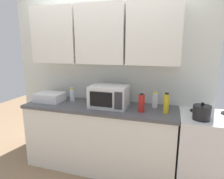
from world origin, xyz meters
TOP-DOWN VIEW (x-y plane):
  - wall_back_with_cabinets at (0.00, -0.06)m, footprint 2.91×0.38m
  - counter_run at (0.00, -0.30)m, footprint 2.04×0.63m
  - stove_range at (1.40, -0.32)m, footprint 0.76×0.64m
  - kettle at (1.23, -0.46)m, footprint 0.19×0.19m
  - microwave at (0.14, -0.30)m, footprint 0.48×0.37m
  - dish_rack at (-0.76, -0.30)m, footprint 0.38×0.30m
  - bottle_red_sauce at (0.57, -0.39)m, footprint 0.08×0.08m
  - bottle_yellow_mustard at (0.86, -0.35)m, footprint 0.06×0.06m
  - bottle_clear_tall at (-0.46, -0.20)m, footprint 0.07×0.07m
  - bottle_white_jar at (0.71, -0.16)m, footprint 0.07×0.07m

SIDE VIEW (x-z plane):
  - counter_run at x=0.00m, z-range 0.00..0.90m
  - stove_range at x=1.40m, z-range 0.00..0.91m
  - dish_rack at x=-0.76m, z-range 0.90..1.02m
  - kettle at x=1.23m, z-range 0.89..1.08m
  - bottle_clear_tall at x=-0.46m, z-range 0.89..1.09m
  - bottle_white_jar at x=0.71m, z-range 0.90..1.10m
  - bottle_red_sauce at x=0.57m, z-range 0.89..1.12m
  - bottle_yellow_mustard at x=0.86m, z-range 0.90..1.14m
  - microwave at x=0.14m, z-range 0.90..1.18m
  - wall_back_with_cabinets at x=0.00m, z-range 0.27..2.87m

